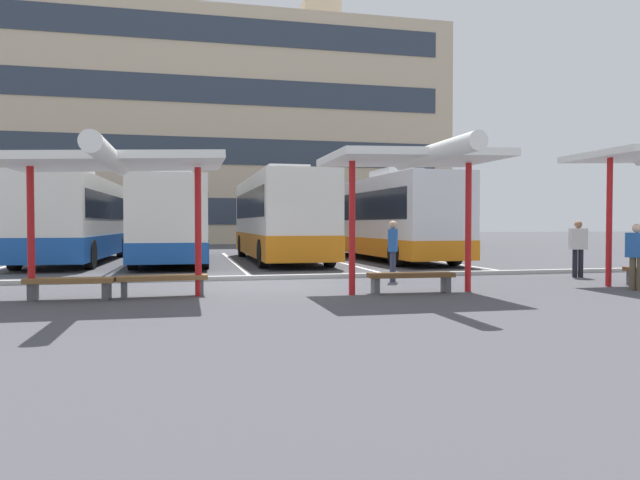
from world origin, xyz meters
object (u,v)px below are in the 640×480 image
at_px(coach_bus_3, 383,219).
at_px(waiting_shelter_2, 416,161).
at_px(waiting_passenger_1, 637,253).
at_px(waiting_passenger_3, 578,245).
at_px(coach_bus_2, 280,219).
at_px(coach_bus_0, 76,221).
at_px(waiting_passenger_0, 393,247).
at_px(bench_2, 70,283).
at_px(waiting_shelter_1, 115,164).
at_px(bench_3, 163,281).
at_px(coach_bus_1, 174,221).
at_px(bench_4, 411,278).

xyz_separation_m(coach_bus_3, waiting_shelter_2, (-3.39, -12.10, 1.16)).
bearing_deg(waiting_passenger_1, waiting_passenger_3, 75.54).
relative_size(coach_bus_2, waiting_passenger_3, 6.48).
distance_m(coach_bus_0, waiting_passenger_0, 13.65).
bearing_deg(coach_bus_0, waiting_passenger_0, -45.50).
relative_size(coach_bus_2, waiting_shelter_2, 2.42).
relative_size(coach_bus_3, waiting_passenger_1, 7.67).
bearing_deg(waiting_shelter_2, bench_2, 174.70).
relative_size(coach_bus_0, waiting_shelter_2, 2.38).
bearing_deg(waiting_shelter_1, waiting_passenger_0, 18.68).
xyz_separation_m(waiting_passenger_0, waiting_passenger_1, (4.77, -3.19, -0.06)).
xyz_separation_m(coach_bus_2, waiting_shelter_2, (1.15, -11.75, 1.18)).
relative_size(bench_3, waiting_shelter_2, 0.43).
distance_m(coach_bus_1, bench_4, 13.67).
relative_size(waiting_passenger_0, waiting_passenger_1, 1.05).
relative_size(bench_2, waiting_passenger_3, 1.09).
height_order(bench_3, waiting_passenger_3, waiting_passenger_3).
xyz_separation_m(coach_bus_0, waiting_passenger_0, (9.55, -9.72, -0.72)).
xyz_separation_m(coach_bus_1, bench_3, (0.00, -11.96, -1.28)).
bearing_deg(waiting_shelter_2, bench_3, 171.22).
bearing_deg(coach_bus_2, coach_bus_0, 174.62).
xyz_separation_m(coach_bus_1, waiting_passenger_0, (5.84, -10.01, -0.70)).
xyz_separation_m(coach_bus_2, coach_bus_3, (4.54, 0.35, 0.02)).
distance_m(bench_2, bench_3, 1.81).
height_order(coach_bus_2, coach_bus_3, coach_bus_2).
bearing_deg(waiting_passenger_3, coach_bus_3, 106.02).
relative_size(coach_bus_1, bench_3, 6.49).
distance_m(coach_bus_2, bench_4, 11.61).
distance_m(waiting_shelter_2, waiting_passenger_0, 3.44).
bearing_deg(coach_bus_3, waiting_passenger_3, -73.98).
distance_m(bench_3, bench_4, 5.39).
bearing_deg(waiting_passenger_1, coach_bus_3, 98.48).
bearing_deg(bench_2, coach_bus_1, 81.58).
height_order(coach_bus_3, bench_3, coach_bus_3).
height_order(bench_2, bench_4, same).
height_order(coach_bus_3, waiting_passenger_1, coach_bus_3).
relative_size(coach_bus_0, coach_bus_2, 0.99).
bearing_deg(waiting_passenger_0, bench_4, -100.85).
bearing_deg(waiting_shelter_1, bench_3, 20.01).
distance_m(waiting_passenger_0, waiting_passenger_1, 5.74).
bearing_deg(bench_2, coach_bus_2, 61.56).
xyz_separation_m(bench_2, bench_3, (1.80, 0.16, 0.00)).
height_order(coach_bus_2, waiting_passenger_1, coach_bus_2).
bearing_deg(waiting_shelter_2, waiting_passenger_3, 24.38).
bearing_deg(coach_bus_3, waiting_passenger_0, -107.33).
relative_size(bench_3, bench_4, 0.96).
relative_size(waiting_shelter_1, waiting_passenger_0, 2.91).
bearing_deg(coach_bus_2, waiting_passenger_1, -62.23).
distance_m(coach_bus_2, waiting_passenger_1, 13.78).
relative_size(waiting_passenger_1, waiting_passenger_3, 0.95).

